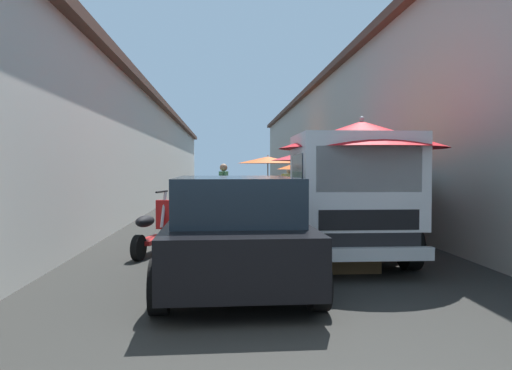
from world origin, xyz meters
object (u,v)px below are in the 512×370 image
at_px(vendor_in_shade, 224,187).
at_px(fruit_stall_mid_lane, 347,165).
at_px(delivery_truck, 343,200).
at_px(vendor_by_crates, 289,186).
at_px(hatchback_car, 235,230).
at_px(fruit_stall_near_right, 267,166).
at_px(fruit_stall_far_right, 323,161).
at_px(fruit_stall_far_left, 360,152).
at_px(parked_scooter, 154,229).

bearing_deg(vendor_in_shade, fruit_stall_mid_lane, -152.24).
distance_m(delivery_truck, vendor_by_crates, 10.07).
relative_size(fruit_stall_mid_lane, vendor_by_crates, 1.82).
height_order(fruit_stall_mid_lane, hatchback_car, fruit_stall_mid_lane).
height_order(hatchback_car, vendor_by_crates, vendor_by_crates).
relative_size(fruit_stall_near_right, delivery_truck, 0.56).
xyz_separation_m(fruit_stall_mid_lane, hatchback_car, (-3.18, 2.37, -0.90)).
height_order(fruit_stall_far_right, fruit_stall_far_left, fruit_stall_far_left).
distance_m(fruit_stall_near_right, hatchback_car, 15.20).
distance_m(fruit_stall_far_right, fruit_stall_near_right, 9.60).
distance_m(fruit_stall_far_right, vendor_by_crates, 6.04).
xyz_separation_m(fruit_stall_mid_lane, vendor_in_shade, (4.80, 2.53, -0.65)).
xyz_separation_m(vendor_in_shade, parked_scooter, (-5.65, 1.27, -0.54)).
xyz_separation_m(hatchback_car, parked_scooter, (2.33, 1.43, -0.29)).
relative_size(fruit_stall_near_right, vendor_in_shade, 1.62).
bearing_deg(hatchback_car, vendor_by_crates, -11.44).
xyz_separation_m(delivery_truck, parked_scooter, (0.93, 3.26, -0.59)).
xyz_separation_m(fruit_stall_mid_lane, delivery_truck, (-1.78, 0.54, -0.60)).
height_order(delivery_truck, vendor_by_crates, delivery_truck).
relative_size(fruit_stall_mid_lane, hatchback_car, 0.72).
distance_m(fruit_stall_near_right, vendor_in_shade, 7.38).
bearing_deg(fruit_stall_far_right, vendor_by_crates, 0.41).
relative_size(fruit_stall_far_right, fruit_stall_near_right, 0.97).
height_order(fruit_stall_far_right, fruit_stall_near_right, fruit_stall_far_right).
bearing_deg(fruit_stall_far_right, delivery_truck, 172.67).
height_order(fruit_stall_near_right, vendor_in_shade, fruit_stall_near_right).
xyz_separation_m(fruit_stall_far_right, delivery_truck, (-4.08, 0.52, -0.70)).
xyz_separation_m(fruit_stall_near_right, vendor_in_shade, (-7.08, 1.97, -0.66)).
relative_size(fruit_stall_near_right, hatchback_car, 0.70).
bearing_deg(vendor_by_crates, fruit_stall_far_left, 178.22).
bearing_deg(fruit_stall_far_right, fruit_stall_mid_lane, -179.71).
xyz_separation_m(fruit_stall_far_right, vendor_in_shade, (2.50, 2.52, -0.75)).
xyz_separation_m(fruit_stall_far_right, fruit_stall_near_right, (9.58, 0.55, -0.10)).
distance_m(fruit_stall_mid_lane, parked_scooter, 4.07).
relative_size(fruit_stall_mid_lane, fruit_stall_far_right, 1.07).
bearing_deg(vendor_by_crates, hatchback_car, 168.56).
bearing_deg(fruit_stall_far_left, fruit_stall_near_right, 0.72).
bearing_deg(fruit_stall_far_left, hatchback_car, 116.37).
xyz_separation_m(delivery_truck, vendor_in_shade, (6.58, 1.99, -0.05)).
bearing_deg(delivery_truck, parked_scooter, 74.05).
height_order(fruit_stall_far_right, parked_scooter, fruit_stall_far_right).
xyz_separation_m(fruit_stall_far_left, vendor_by_crates, (10.47, -0.33, -0.93)).
bearing_deg(vendor_in_shade, hatchback_car, -178.89).
height_order(fruit_stall_near_right, parked_scooter, fruit_stall_near_right).
xyz_separation_m(fruit_stall_far_left, fruit_stall_near_right, (14.07, 0.18, -0.18)).
height_order(fruit_stall_near_right, hatchback_car, fruit_stall_near_right).
bearing_deg(parked_scooter, delivery_truck, -105.95).
height_order(fruit_stall_mid_lane, delivery_truck, fruit_stall_mid_lane).
distance_m(hatchback_car, vendor_by_crates, 11.69).
bearing_deg(parked_scooter, fruit_stall_near_right, -14.29).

